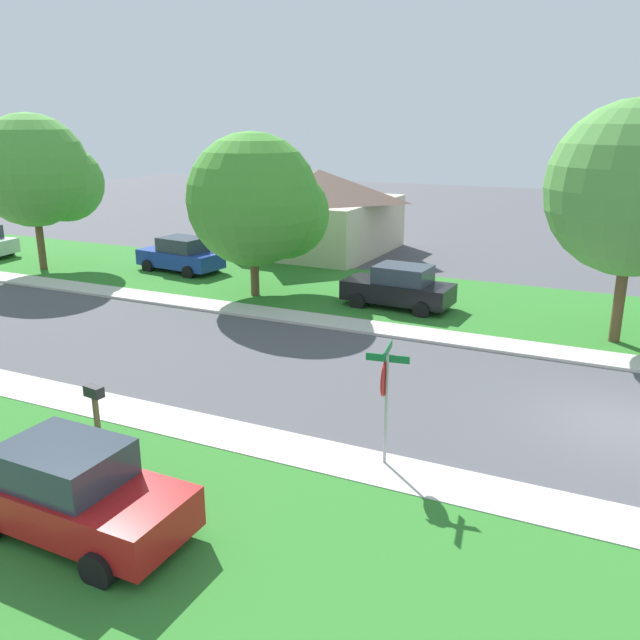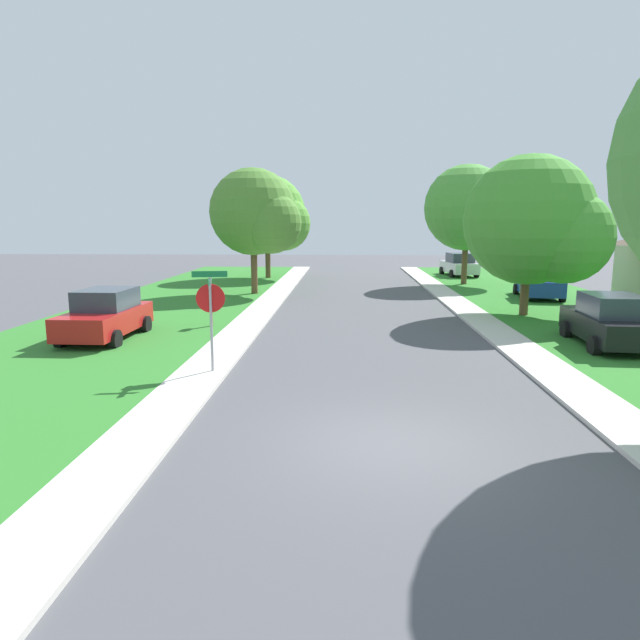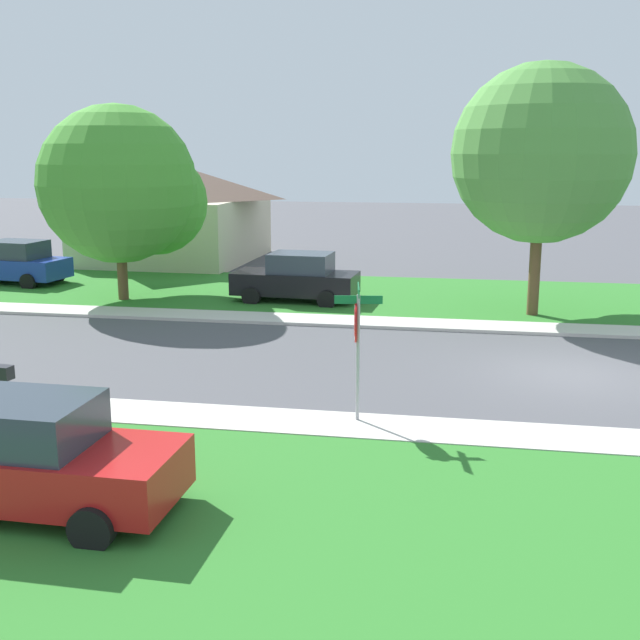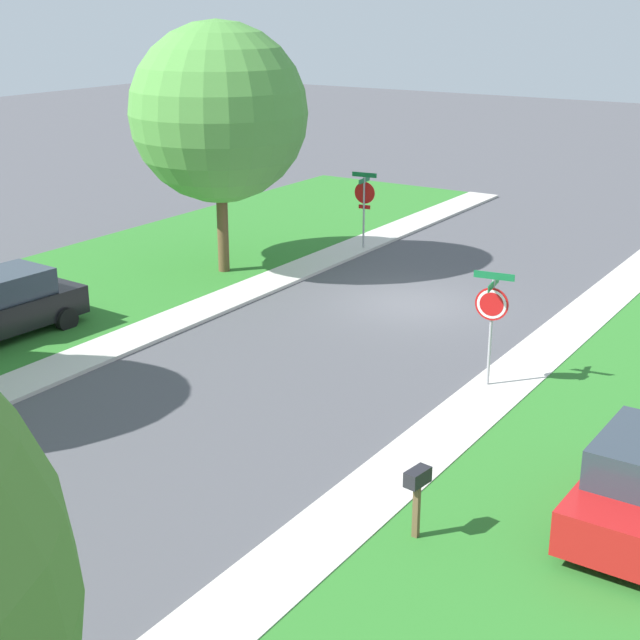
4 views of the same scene
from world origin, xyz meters
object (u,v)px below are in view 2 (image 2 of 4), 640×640
Objects in this scene: tree_across_left at (271,216)px; tree_sidewalk_far at (258,215)px; tree_sidewalk_near at (472,210)px; car_black_kerbside_mid at (610,321)px; car_red_near_corner at (106,315)px; mailbox at (211,302)px; car_silver_across_road at (459,265)px; car_blue_behind_trees at (539,283)px; tree_across_right at (538,224)px; stop_sign_far_corner at (211,304)px.

tree_sidewalk_far is at bearing -87.37° from tree_across_left.
car_black_kerbside_mid is at bearing -88.14° from tree_sidewalk_near.
mailbox is (3.09, 2.38, 0.14)m from car_red_near_corner.
car_red_near_corner is at bearing -125.29° from car_silver_across_road.
car_blue_behind_trees is 0.59× the size of tree_sidewalk_near.
tree_across_right is at bearing 95.14° from car_black_kerbside_mid.
tree_sidewalk_far reaches higher than car_red_near_corner.
tree_across_left is at bearing 81.89° from car_red_near_corner.
tree_across_right reaches higher than stop_sign_far_corner.
tree_sidewalk_near reaches higher than car_blue_behind_trees.
stop_sign_far_corner is at bearing -86.28° from tree_across_left.
tree_across_right is at bearing -89.73° from tree_sidewalk_near.
car_blue_behind_trees is at bearing -70.43° from tree_sidewalk_near.
tree_sidewalk_far reaches higher than stop_sign_far_corner.
car_silver_across_road reaches higher than mailbox.
mailbox is (0.07, -18.81, -3.40)m from tree_across_left.
car_red_near_corner is 0.64× the size of tree_across_right.
car_blue_behind_trees is (13.73, 15.46, -1.01)m from stop_sign_far_corner.
car_black_kerbside_mid is (0.09, -24.03, 0.00)m from car_silver_across_road.
car_silver_across_road and car_red_near_corner have the same top height.
car_blue_behind_trees is 1.01× the size of car_silver_across_road.
tree_across_right reaches higher than car_black_kerbside_mid.
tree_across_right is at bearing 18.42° from car_red_near_corner.
car_black_kerbside_mid is at bearing 17.04° from stop_sign_far_corner.
car_red_near_corner and car_black_kerbside_mid have the same top height.
tree_across_left is (-13.72, 21.69, 3.54)m from car_black_kerbside_mid.
car_blue_behind_trees is 12.39m from car_silver_across_road.
car_silver_across_road is 0.64× the size of tree_sidewalk_far.
car_red_near_corner is at bearing -98.11° from tree_across_left.
tree_sidewalk_far is at bearing -157.22° from tree_sidewalk_near.
car_silver_across_road is 18.39m from tree_across_right.
stop_sign_far_corner is 0.37× the size of tree_sidewalk_near.
stop_sign_far_corner is 0.62× the size of car_blue_behind_trees.
tree_sidewalk_near reaches higher than tree_sidewalk_far.
stop_sign_far_corner reaches higher than car_blue_behind_trees.
tree_across_left is at bearing -170.26° from car_silver_across_road.
car_black_kerbside_mid is at bearing -1.70° from car_red_near_corner.
mailbox is at bearing -149.87° from car_blue_behind_trees.
tree_sidewalk_near is (-0.59, 18.09, 3.85)m from car_black_kerbside_mid.
car_black_kerbside_mid is (12.07, 3.70, -1.01)m from stop_sign_far_corner.
car_blue_behind_trees is at bearing 48.40° from stop_sign_far_corner.
tree_across_left reaches higher than tree_sidewalk_far.
stop_sign_far_corner is at bearing -113.37° from car_silver_across_road.
car_red_near_corner is 21.70m from tree_across_left.
tree_across_right is at bearing -91.40° from car_silver_across_road.
stop_sign_far_corner is at bearing -131.60° from car_blue_behind_trees.
mailbox is (-0.35, -9.87, -3.40)m from tree_sidewalk_far.
stop_sign_far_corner is 16.69m from tree_sidewalk_far.
mailbox is at bearing 37.67° from car_red_near_corner.
car_red_near_corner is (-18.40, -11.27, 0.00)m from car_blue_behind_trees.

